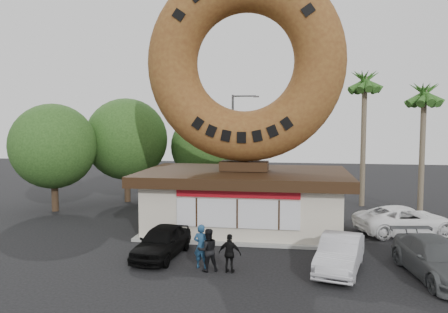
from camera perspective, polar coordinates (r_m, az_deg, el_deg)
ground at (r=18.82m, az=0.59°, el=-13.98°), size 90.00×90.00×0.00m
donut_shop at (r=24.14m, az=2.65°, el=-5.45°), size 11.20×7.20×3.80m
giant_donut at (r=23.97m, az=2.72°, el=12.20°), size 10.70×2.73×10.70m
tree_west at (r=32.95m, az=-12.62°, el=2.21°), size 6.00×6.00×7.65m
tree_mid at (r=33.35m, az=-2.49°, el=1.28°), size 5.20×5.20×6.63m
tree_far at (r=30.90m, az=-21.40°, el=1.26°), size 5.60×5.60×7.14m
palm_near at (r=32.10m, az=17.91°, el=8.77°), size 2.60×2.60×9.75m
palm_far at (r=31.32m, az=24.68°, el=6.96°), size 2.60×2.60×8.75m
street_lamp at (r=33.96m, az=1.39°, el=2.13°), size 2.11×0.20×8.00m
person_left at (r=18.20m, az=-2.98°, el=-11.63°), size 0.73×0.55×1.82m
person_center at (r=17.86m, az=-2.13°, el=-12.10°), size 1.03×0.93×1.73m
person_right at (r=17.70m, az=0.77°, el=-12.55°), size 0.96×0.51×1.56m
car_black at (r=19.84m, az=-8.13°, el=-10.92°), size 2.04×4.23×1.39m
car_silver at (r=18.56m, az=14.91°, el=-12.10°), size 2.50×4.55×1.42m
car_grey at (r=19.02m, az=26.08°, el=-11.94°), size 2.85×5.34×1.47m
car_white at (r=25.37m, az=22.62°, el=-7.68°), size 5.80×3.93×1.48m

